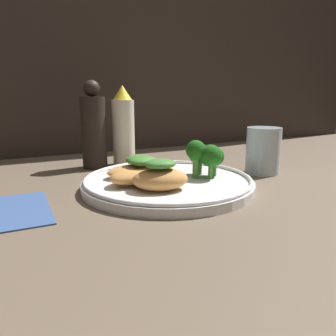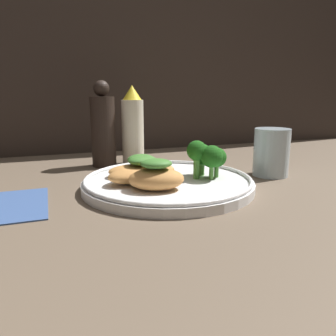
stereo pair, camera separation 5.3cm
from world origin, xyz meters
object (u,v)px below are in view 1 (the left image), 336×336
(pepper_grinder, at_px, (94,129))
(drinking_glass, at_px, (263,151))
(plate, at_px, (168,182))
(sauce_bottle, at_px, (123,128))
(broccoli_bunch, at_px, (205,155))

(pepper_grinder, relative_size, drinking_glass, 2.01)
(plate, bearing_deg, pepper_grinder, 108.64)
(plate, relative_size, sauce_bottle, 1.64)
(broccoli_bunch, bearing_deg, drinking_glass, 8.60)
(pepper_grinder, bearing_deg, drinking_glass, -34.15)
(sauce_bottle, xyz_separation_m, pepper_grinder, (-0.06, 0.00, -0.00))
(plate, height_order, pepper_grinder, pepper_grinder)
(broccoli_bunch, height_order, drinking_glass, drinking_glass)
(drinking_glass, bearing_deg, sauce_bottle, 138.73)
(plate, relative_size, broccoli_bunch, 4.05)
(plate, xyz_separation_m, pepper_grinder, (-0.07, 0.21, 0.07))
(broccoli_bunch, height_order, pepper_grinder, pepper_grinder)
(drinking_glass, bearing_deg, pepper_grinder, 145.85)
(sauce_bottle, bearing_deg, pepper_grinder, 180.00)
(broccoli_bunch, relative_size, drinking_glass, 0.77)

